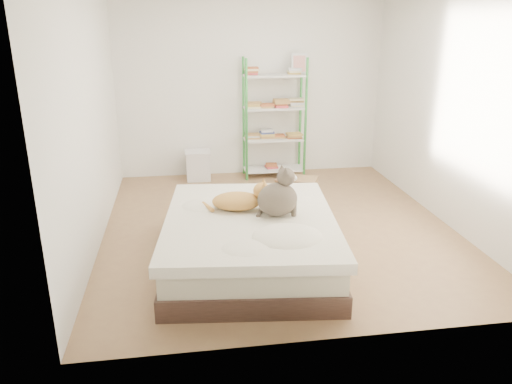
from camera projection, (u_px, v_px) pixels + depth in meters
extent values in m
cube|color=#8A6344|center=(278.00, 226.00, 5.59)|extent=(3.80, 4.20, 0.01)
cube|color=white|center=(251.00, 85.00, 7.12)|extent=(3.80, 0.01, 2.60)
cube|color=white|center=(343.00, 168.00, 3.20)|extent=(3.80, 0.01, 2.60)
cube|color=white|center=(90.00, 116.00, 4.89)|extent=(0.01, 4.20, 2.60)
cube|color=white|center=(451.00, 106.00, 5.43)|extent=(0.01, 4.20, 2.60)
cube|color=#4F372C|center=(250.00, 256.00, 4.69)|extent=(1.70, 2.04, 0.19)
cube|color=beige|center=(250.00, 236.00, 4.62)|extent=(1.65, 1.98, 0.21)
cube|color=white|center=(250.00, 221.00, 4.57)|extent=(1.74, 2.08, 0.09)
cylinder|color=green|center=(247.00, 121.00, 6.90)|extent=(0.04, 0.04, 1.70)
cylinder|color=green|center=(244.00, 117.00, 7.19)|extent=(0.04, 0.04, 1.70)
cylinder|color=green|center=(306.00, 120.00, 7.01)|extent=(0.04, 0.04, 1.70)
cylinder|color=green|center=(300.00, 116.00, 7.31)|extent=(0.04, 0.04, 1.70)
cube|color=silver|center=(274.00, 169.00, 7.35)|extent=(0.86, 0.34, 0.02)
cube|color=silver|center=(274.00, 139.00, 7.20)|extent=(0.86, 0.34, 0.02)
cube|color=silver|center=(274.00, 108.00, 7.05)|extent=(0.86, 0.34, 0.02)
cube|color=silver|center=(275.00, 75.00, 6.91)|extent=(0.86, 0.34, 0.02)
cube|color=#C84246|center=(274.00, 165.00, 7.33)|extent=(0.20, 0.16, 0.09)
cube|color=#C84246|center=(253.00, 136.00, 7.14)|extent=(0.20, 0.16, 0.09)
cube|color=#C84246|center=(267.00, 135.00, 7.17)|extent=(0.20, 0.16, 0.09)
cube|color=#C84246|center=(281.00, 135.00, 7.20)|extent=(0.20, 0.16, 0.09)
cube|color=#C84246|center=(294.00, 134.00, 7.23)|extent=(0.20, 0.16, 0.09)
cube|color=#C84246|center=(253.00, 104.00, 6.99)|extent=(0.20, 0.16, 0.09)
cube|color=#C84246|center=(267.00, 104.00, 7.02)|extent=(0.20, 0.16, 0.09)
cube|color=#C84246|center=(281.00, 104.00, 7.05)|extent=(0.20, 0.16, 0.09)
cube|color=#C84246|center=(295.00, 103.00, 7.08)|extent=(0.20, 0.16, 0.09)
cube|color=#C84246|center=(253.00, 72.00, 6.84)|extent=(0.20, 0.16, 0.09)
cube|color=#C84246|center=(296.00, 71.00, 6.93)|extent=(0.20, 0.16, 0.09)
cube|color=silver|center=(299.00, 64.00, 6.95)|extent=(0.22, 0.07, 0.28)
cube|color=red|center=(299.00, 64.00, 6.94)|extent=(0.17, 0.05, 0.22)
cube|color=#9E704C|center=(297.00, 191.00, 6.21)|extent=(0.58, 0.54, 0.33)
cube|color=#4C2782|center=(306.00, 196.00, 6.06)|extent=(0.26, 0.12, 0.07)
cube|color=#9E704C|center=(300.00, 183.00, 5.99)|extent=(0.49, 0.32, 0.10)
cube|color=silver|center=(198.00, 166.00, 7.14)|extent=(0.34, 0.29, 0.39)
cube|color=silver|center=(198.00, 152.00, 7.07)|extent=(0.37, 0.32, 0.03)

